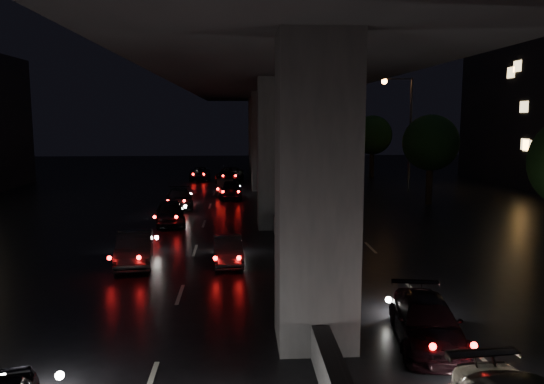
{
  "coord_description": "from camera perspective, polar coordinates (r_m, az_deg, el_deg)",
  "views": [
    {
      "loc": [
        -1.93,
        -23.33,
        5.91
      ],
      "look_at": [
        -0.23,
        5.04,
        1.91
      ],
      "focal_mm": 35.0,
      "sensor_mm": 36.0,
      "label": 1
    }
  ],
  "objects": [
    {
      "name": "tree_c",
      "position": [
        37.66,
        16.72,
        5.06
      ],
      "size": [
        3.8,
        3.8,
        6.12
      ],
      "color": "black",
      "rests_on": "ground"
    },
    {
      "name": "car_3",
      "position": [
        14.91,
        16.31,
        -13.26
      ],
      "size": [
        2.23,
        4.22,
        1.16
      ],
      "primitive_type": "imported",
      "rotation": [
        0.0,
        0.0,
        -0.15
      ],
      "color": "black",
      "rests_on": "ground"
    },
    {
      "name": "streetlight_far",
      "position": [
        43.3,
        14.01,
        7.43
      ],
      "size": [
        2.52,
        0.44,
        9.0
      ],
      "color": "#2D2D33",
      "rests_on": "ground"
    },
    {
      "name": "ground",
      "position": [
        24.15,
        1.27,
        -6.16
      ],
      "size": [
        120.0,
        120.0,
        0.0
      ],
      "primitive_type": "plane",
      "color": "black",
      "rests_on": "ground"
    },
    {
      "name": "median_barrier",
      "position": [
        28.92,
        0.46,
        -2.93
      ],
      "size": [
        0.45,
        70.0,
        0.85
      ],
      "primitive_type": "cube",
      "color": "#353537",
      "rests_on": "ground"
    },
    {
      "name": "car_4",
      "position": [
        22.34,
        -14.57,
        -5.89
      ],
      "size": [
        1.87,
        4.06,
        1.29
      ],
      "primitive_type": "imported",
      "rotation": [
        0.0,
        0.0,
        0.13
      ],
      "color": "black",
      "rests_on": "ground"
    },
    {
      "name": "car_7",
      "position": [
        35.61,
        -9.94,
        -0.67
      ],
      "size": [
        2.22,
        4.39,
        1.22
      ],
      "primitive_type": "imported",
      "rotation": [
        0.0,
        0.0,
        0.12
      ],
      "color": "black",
      "rests_on": "ground"
    },
    {
      "name": "car_11",
      "position": [
        51.34,
        -7.76,
        1.99
      ],
      "size": [
        2.21,
        4.36,
        1.18
      ],
      "primitive_type": "imported",
      "rotation": [
        0.0,
        0.0,
        0.06
      ],
      "color": "black",
      "rests_on": "ground"
    },
    {
      "name": "viaduct",
      "position": [
        28.5,
        0.48,
        12.9
      ],
      "size": [
        12.0,
        80.0,
        10.5
      ],
      "color": "#353537",
      "rests_on": "ground"
    },
    {
      "name": "tree_d",
      "position": [
        52.96,
        10.76,
        6.01
      ],
      "size": [
        3.8,
        3.8,
        6.12
      ],
      "color": "black",
      "rests_on": "ground"
    },
    {
      "name": "car_12",
      "position": [
        54.96,
        1.71,
        2.43
      ],
      "size": [
        1.87,
        3.51,
        1.14
      ],
      "primitive_type": "imported",
      "rotation": [
        0.0,
        0.0,
        -0.17
      ],
      "color": "slate",
      "rests_on": "ground"
    },
    {
      "name": "car_9",
      "position": [
        40.9,
        -5.07,
        0.5
      ],
      "size": [
        1.45,
        3.65,
        1.18
      ],
      "primitive_type": "imported",
      "rotation": [
        0.0,
        0.0,
        0.06
      ],
      "color": "#3E3836",
      "rests_on": "ground"
    },
    {
      "name": "car_8",
      "position": [
        39.05,
        -4.41,
        0.25
      ],
      "size": [
        1.56,
        3.84,
        1.31
      ],
      "primitive_type": "imported",
      "rotation": [
        0.0,
        0.0,
        0.0
      ],
      "color": "black",
      "rests_on": "ground"
    },
    {
      "name": "car_6",
      "position": [
        30.03,
        -10.86,
        -2.19
      ],
      "size": [
        2.11,
        4.11,
        1.34
      ],
      "primitive_type": "imported",
      "rotation": [
        0.0,
        0.0,
        0.14
      ],
      "color": "black",
      "rests_on": "ground"
    },
    {
      "name": "car_5",
      "position": [
        21.85,
        -4.75,
        -6.27
      ],
      "size": [
        1.34,
        3.31,
        1.07
      ],
      "primitive_type": "imported",
      "rotation": [
        0.0,
        0.0,
        0.06
      ],
      "color": "black",
      "rests_on": "ground"
    },
    {
      "name": "car_10",
      "position": [
        49.15,
        -4.57,
        1.86
      ],
      "size": [
        2.71,
        5.03,
        1.34
      ],
      "primitive_type": "imported",
      "rotation": [
        0.0,
        0.0,
        -0.1
      ],
      "color": "black",
      "rests_on": "ground"
    }
  ]
}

